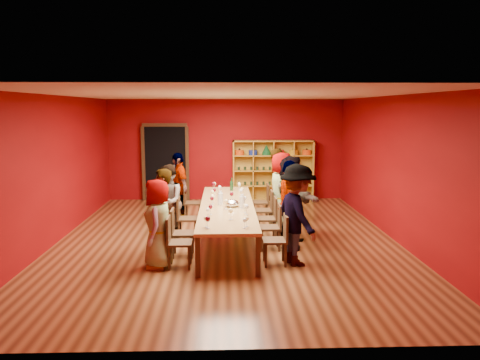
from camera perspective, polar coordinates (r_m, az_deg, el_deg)
name	(u,v)px	position (r m, az deg, el deg)	size (l,w,h in m)	color
room_shell	(227,169)	(9.57, -1.61, 1.33)	(7.10, 9.10, 3.04)	#522B15
tasting_table	(227,207)	(9.71, -1.59, -3.36)	(1.10, 4.50, 0.75)	#A27C43
doorway	(166,163)	(14.13, -9.04, 2.08)	(1.40, 0.17, 2.30)	black
shelving_unit	(273,167)	(13.99, 4.02, 1.53)	(2.40, 0.40, 1.80)	gold
chair_person_left_0	(175,239)	(8.20, -7.93, -7.18)	(0.42, 0.42, 0.89)	black
person_left_0	(158,224)	(8.17, -9.99, -5.29)	(0.75, 0.41, 1.54)	silver
chair_person_left_1	(178,230)	(8.79, -7.52, -6.08)	(0.42, 0.42, 0.89)	black
person_left_1	(162,213)	(8.75, -9.49, -4.00)	(0.60, 0.44, 1.64)	beige
chair_person_left_2	(184,216)	(9.92, -6.87, -4.35)	(0.42, 0.42, 0.89)	black
person_left_2	(168,202)	(9.90, -8.80, -2.68)	(0.77, 0.42, 1.58)	#5472AC
chair_person_left_4	(190,200)	(11.55, -6.17, -2.49)	(0.42, 0.42, 0.89)	black
person_left_4	(178,187)	(11.51, -7.53, -0.83)	(0.98, 0.45, 1.67)	#4F4F54
chair_person_right_0	(279,237)	(8.30, 4.82, -6.93)	(0.42, 0.42, 0.89)	black
person_right_0	(297,215)	(8.24, 6.99, -4.23)	(1.15, 0.48, 1.78)	#577DB2
chair_person_right_1	(274,224)	(9.17, 4.16, -5.41)	(0.42, 0.42, 0.89)	black
person_right_1	(289,205)	(9.12, 6.02, -3.08)	(1.02, 0.47, 1.75)	#D48E92
chair_person_right_2	(270,216)	(9.88, 3.71, -4.37)	(0.42, 0.42, 0.89)	black
person_right_2	(291,197)	(9.85, 6.22, -2.12)	(1.64, 0.47, 1.77)	silver
chair_person_right_3	(267,208)	(10.66, 3.29, -3.39)	(0.42, 0.42, 0.89)	black
person_right_3	(281,191)	(10.62, 5.06, -1.36)	(0.86, 0.47, 1.76)	#141838
chair_person_right_4	(263,200)	(11.56, 2.87, -2.43)	(0.42, 0.42, 0.89)	black
person_right_4	(278,184)	(11.53, 4.63, -0.53)	(0.64, 0.47, 1.76)	#526BA9
wine_glass_0	(239,184)	(11.58, -0.11, -0.48)	(0.07, 0.07, 0.18)	silver
wine_glass_1	(231,211)	(8.39, -1.15, -3.83)	(0.09, 0.09, 0.22)	silver
wine_glass_2	(245,199)	(9.62, 0.58, -2.30)	(0.08, 0.08, 0.20)	silver
wine_glass_3	(212,199)	(9.62, -3.44, -2.31)	(0.08, 0.08, 0.20)	silver
wine_glass_4	(242,190)	(10.64, 0.23, -1.21)	(0.08, 0.08, 0.20)	silver
wine_glass_5	(213,185)	(11.29, -3.28, -0.57)	(0.09, 0.09, 0.22)	silver
wine_glass_6	(220,188)	(10.94, -2.50, -0.94)	(0.08, 0.08, 0.20)	silver
wine_glass_7	(245,221)	(7.82, 0.56, -4.98)	(0.07, 0.07, 0.18)	silver
wine_glass_8	(226,202)	(9.27, -1.71, -2.68)	(0.08, 0.08, 0.21)	silver
wine_glass_9	(215,184)	(11.55, -3.12, -0.50)	(0.07, 0.07, 0.18)	silver
wine_glass_10	(213,197)	(9.76, -3.37, -2.09)	(0.08, 0.08, 0.21)	silver
wine_glass_11	(245,206)	(8.97, 0.62, -3.20)	(0.07, 0.07, 0.18)	silver
wine_glass_12	(232,194)	(10.06, -1.03, -1.76)	(0.08, 0.08, 0.21)	silver
wine_glass_13	(212,192)	(10.39, -3.39, -1.50)	(0.08, 0.08, 0.19)	silver
wine_glass_14	(247,207)	(8.79, 0.80, -3.32)	(0.08, 0.08, 0.20)	silver
wine_glass_15	(247,219)	(7.92, 0.83, -4.80)	(0.07, 0.07, 0.18)	silver
wine_glass_16	(208,210)	(8.63, -3.94, -3.70)	(0.07, 0.07, 0.18)	silver
wine_glass_17	(208,219)	(7.81, -3.95, -4.82)	(0.09, 0.09, 0.21)	silver
wine_glass_18	(211,207)	(8.82, -3.62, -3.35)	(0.08, 0.08, 0.19)	silver
wine_glass_19	(243,198)	(9.66, 0.40, -2.26)	(0.08, 0.08, 0.19)	silver
wine_glass_20	(239,185)	(11.37, -0.07, -0.63)	(0.07, 0.07, 0.18)	silver
wine_glass_21	(241,191)	(10.54, 0.13, -1.38)	(0.07, 0.07, 0.18)	silver
wine_glass_22	(206,219)	(7.90, -4.14, -4.75)	(0.08, 0.08, 0.20)	silver
wine_glass_23	(214,191)	(10.65, -3.14, -1.29)	(0.07, 0.07, 0.18)	silver
spittoon_bowl	(232,203)	(9.52, -0.99, -2.87)	(0.29, 0.29, 0.16)	silver
carafe_a	(220,198)	(9.72, -2.41, -2.27)	(0.13, 0.13, 0.29)	silver
carafe_b	(242,202)	(9.38, 0.28, -2.68)	(0.14, 0.14, 0.28)	silver
wine_bottle	(232,186)	(11.37, -1.04, -0.69)	(0.10, 0.10, 0.32)	#13361A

